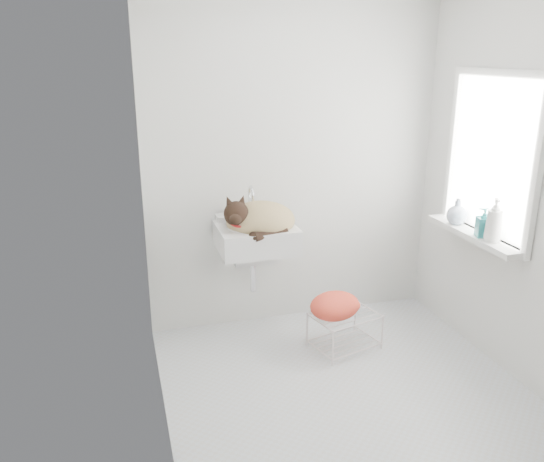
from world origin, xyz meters
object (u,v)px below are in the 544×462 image
object	(u,v)px
sink	(256,225)
bottle_a	(492,241)
wire_rack	(345,328)
bottle_c	(456,224)
bottle_b	(482,237)
cat	(258,220)

from	to	relation	value
sink	bottle_a	distance (m)	1.55
bottle_a	wire_rack	bearing A→B (deg)	153.80
bottle_a	bottle_c	world-z (taller)	bottle_a
bottle_a	bottle_b	world-z (taller)	bottle_a
wire_rack	sink	bearing A→B (deg)	148.12
cat	bottle_a	xyz separation A→B (m)	(1.35, -0.72, -0.04)
cat	bottle_b	size ratio (longest dim) A/B	2.62
sink	bottle_b	distance (m)	1.50
cat	bottle_a	bearing A→B (deg)	-24.70
bottle_a	bottle_c	xyz separation A→B (m)	(0.00, 0.39, 0.00)
bottle_b	bottle_c	world-z (taller)	bottle_b
wire_rack	bottle_c	bearing A→B (deg)	-0.29
wire_rack	bottle_b	size ratio (longest dim) A/B	2.23
sink	bottle_c	bearing A→B (deg)	-14.33
wire_rack	bottle_c	distance (m)	1.07
bottle_c	sink	bearing A→B (deg)	165.67
sink	bottle_b	bearing A→B (deg)	-25.34
cat	bottle_c	xyz separation A→B (m)	(1.35, -0.33, -0.04)
sink	cat	world-z (taller)	cat
sink	cat	distance (m)	0.05
bottle_a	bottle_c	distance (m)	0.39
bottle_a	bottle_b	size ratio (longest dim) A/B	1.23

